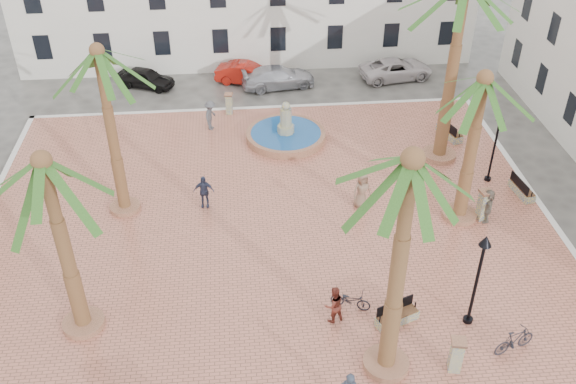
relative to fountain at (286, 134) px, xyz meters
name	(u,v)px	position (x,y,z in m)	size (l,w,h in m)	color
ground	(266,222)	(-1.54, -7.14, -0.46)	(120.00, 120.00, 0.00)	#56544F
plaza	(266,220)	(-1.54, -7.14, -0.38)	(26.00, 22.00, 0.15)	#BE6D56
kerb_n	(255,109)	(-1.54, 3.86, -0.38)	(26.30, 0.30, 0.16)	silver
kerb_e	(540,205)	(11.46, -7.14, -0.38)	(0.30, 22.30, 0.16)	silver
fountain	(286,134)	(0.00, 0.00, 0.00)	(4.37, 4.37, 2.26)	#A96D4F
palm_nw	(100,69)	(-8.06, -5.74, 6.73)	(4.62, 4.62, 8.17)	#A96D4F
palm_sw	(47,183)	(-8.76, -13.03, 6.15)	(5.05, 5.05, 7.64)	#A96D4F
palm_s	(409,186)	(2.09, -15.94, 7.33)	(5.25, 5.25, 8.91)	#A96D4F
palm_e	(481,97)	(7.31, -7.74, 5.79)	(5.19, 5.19, 7.29)	#A96D4F
palm_ne	(463,4)	(7.86, -2.60, 7.87)	(5.71, 5.71, 9.55)	#A96D4F
bench_se	(397,317)	(2.94, -13.93, -0.05)	(1.77, 1.12, 0.90)	gray
bench_e	(521,190)	(10.84, -6.28, -0.06)	(0.73, 1.74, 0.89)	gray
bench_ne	(449,132)	(9.01, -0.58, -0.04)	(1.08, 1.91, 0.96)	gray
lamppost_s	(480,265)	(5.63, -14.16, 2.49)	(0.45, 0.45, 4.13)	black
lamppost_e	(497,136)	(9.67, -4.94, 2.22)	(0.40, 0.40, 3.73)	black
bollard_se	(456,355)	(4.40, -16.31, 0.44)	(0.61, 0.61, 1.44)	gray
bollard_n	(229,103)	(-3.03, 3.26, 0.35)	(0.52, 0.52, 1.27)	gray
bollard_e	(484,204)	(8.28, -8.00, 0.49)	(0.64, 0.64, 1.54)	gray
bicycle_a	(351,300)	(1.32, -13.04, 0.10)	(0.54, 1.56, 0.82)	black
cyclist_b	(334,305)	(0.57, -13.62, 0.49)	(0.77, 0.60, 1.59)	maroon
bicycle_b	(515,340)	(6.76, -15.68, 0.21)	(0.48, 1.71, 1.03)	black
pedestrian_fountain_a	(362,190)	(2.94, -6.58, 0.63)	(0.91, 0.59, 1.86)	brown
pedestrian_fountain_b	(204,191)	(-4.35, -5.85, 0.52)	(0.97, 0.40, 1.65)	#353E5C
pedestrian_north	(211,115)	(-4.08, 1.52, 0.55)	(1.11, 0.64, 1.72)	#45464A
pedestrian_east	(487,205)	(8.40, -8.11, 0.51)	(1.52, 0.48, 1.64)	#6F6153
car_black	(146,78)	(-8.24, 7.63, 0.16)	(1.46, 3.64, 1.24)	black
car_red	(247,73)	(-1.80, 7.59, 0.21)	(1.41, 4.05, 1.33)	#AB190F
car_silver	(278,77)	(0.13, 6.86, 0.22)	(1.89, 4.65, 1.35)	#B1B3BB
car_white	(396,69)	(7.88, 7.42, 0.20)	(2.19, 4.74, 1.32)	beige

